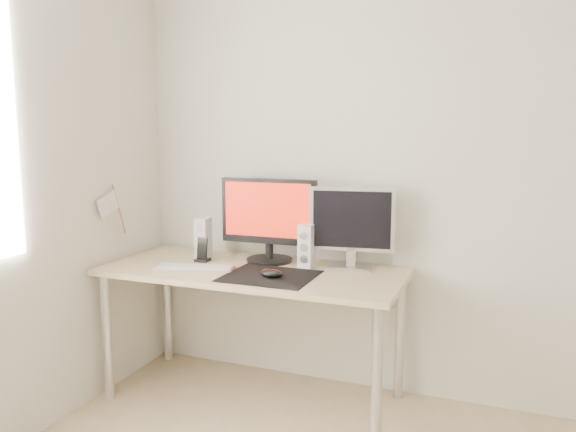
% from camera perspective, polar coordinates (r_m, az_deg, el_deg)
% --- Properties ---
extents(wall_back, '(3.50, 0.00, 3.50)m').
position_cam_1_polar(wall_back, '(3.04, 15.60, 4.43)').
color(wall_back, silver).
rests_on(wall_back, ground).
extents(mousepad, '(0.45, 0.40, 0.00)m').
position_cam_1_polar(mousepad, '(2.84, -1.86, -6.11)').
color(mousepad, black).
rests_on(mousepad, desk).
extents(mouse, '(0.12, 0.07, 0.04)m').
position_cam_1_polar(mouse, '(2.80, -1.72, -5.84)').
color(mouse, black).
rests_on(mouse, mousepad).
extents(desk, '(1.60, 0.70, 0.73)m').
position_cam_1_polar(desk, '(3.03, -3.56, -6.79)').
color(desk, '#D1B587').
rests_on(desk, ground).
extents(main_monitor, '(0.55, 0.27, 0.47)m').
position_cam_1_polar(main_monitor, '(3.11, -1.98, -0.09)').
color(main_monitor, black).
rests_on(main_monitor, desk).
extents(second_monitor, '(0.45, 0.19, 0.43)m').
position_cam_1_polar(second_monitor, '(2.98, 6.52, -0.77)').
color(second_monitor, '#AAAAAC').
rests_on(second_monitor, desk).
extents(speaker_left, '(0.07, 0.09, 0.23)m').
position_cam_1_polar(speaker_left, '(3.28, -8.60, -2.19)').
color(speaker_left, white).
rests_on(speaker_left, desk).
extents(speaker_right, '(0.07, 0.09, 0.23)m').
position_cam_1_polar(speaker_right, '(3.01, 1.89, -3.07)').
color(speaker_right, white).
rests_on(speaker_right, desk).
extents(keyboard, '(0.44, 0.21, 0.02)m').
position_cam_1_polar(keyboard, '(3.03, -9.43, -5.19)').
color(keyboard, '#B6B6B8').
rests_on(keyboard, desk).
extents(phone_dock, '(0.08, 0.06, 0.13)m').
position_cam_1_polar(phone_dock, '(3.19, -8.69, -3.86)').
color(phone_dock, black).
rests_on(phone_dock, desk).
extents(pennant, '(0.01, 0.23, 0.29)m').
position_cam_1_polar(pennant, '(3.24, -17.48, 1.01)').
color(pennant, '#A57F54').
rests_on(pennant, wall_left).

